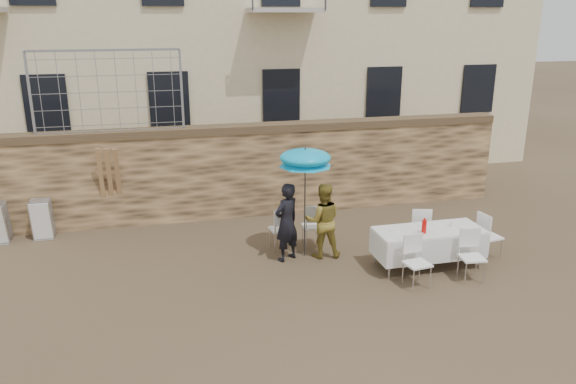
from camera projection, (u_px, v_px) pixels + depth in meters
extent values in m
plane|color=brown|center=(296.00, 313.00, 9.32)|extent=(80.00, 80.00, 0.00)
cube|color=olive|center=(245.00, 171.00, 13.62)|extent=(13.00, 0.50, 2.20)
imported|color=black|center=(287.00, 222.00, 11.11)|extent=(0.70, 0.63, 1.61)
imported|color=#B49937|center=(323.00, 221.00, 11.29)|extent=(0.83, 0.69, 1.54)
cylinder|color=#3F3F44|center=(305.00, 212.00, 11.25)|extent=(0.03, 0.03, 1.90)
cone|color=#099CCF|center=(305.00, 161.00, 10.93)|extent=(1.05, 1.05, 0.22)
cube|color=silver|center=(429.00, 231.00, 10.82)|extent=(2.10, 0.85, 0.05)
cylinder|color=silver|center=(390.00, 261.00, 10.40)|extent=(0.04, 0.04, 0.74)
cylinder|color=silver|center=(481.00, 251.00, 10.83)|extent=(0.04, 0.04, 0.74)
cylinder|color=silver|center=(376.00, 246.00, 11.04)|extent=(0.04, 0.04, 0.74)
cylinder|color=silver|center=(463.00, 238.00, 11.47)|extent=(0.04, 0.04, 0.74)
cylinder|color=red|center=(424.00, 227.00, 10.59)|extent=(0.09, 0.09, 0.26)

